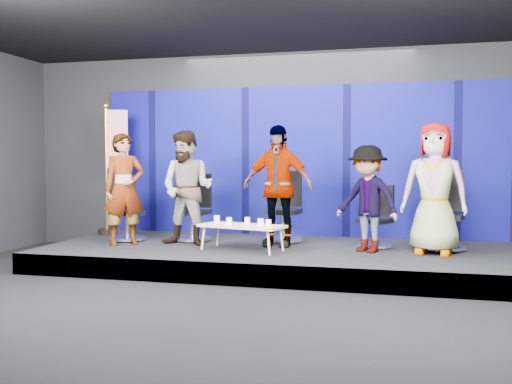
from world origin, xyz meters
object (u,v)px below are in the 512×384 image
at_px(chair_b, 194,219).
at_px(panelist_e, 434,189).
at_px(chair_c, 284,218).
at_px(panelist_a, 124,189).
at_px(panelist_b, 187,188).
at_px(mug_c, 247,221).
at_px(panelist_d, 367,199).
at_px(mug_d, 261,222).
at_px(coffee_table, 242,227).
at_px(chair_d, 376,227).
at_px(chair_e, 445,224).
at_px(mug_b, 229,221).
at_px(chair_a, 126,219).
at_px(panelist_c, 277,186).
at_px(mug_e, 268,223).
at_px(mug_a, 217,219).
at_px(flag_stand, 113,165).

relative_size(chair_b, panelist_e, 0.60).
bearing_deg(chair_b, chair_c, 15.00).
height_order(panelist_a, panelist_b, panelist_b).
relative_size(panelist_a, mug_c, 17.87).
distance_m(panelist_d, mug_d, 1.55).
bearing_deg(mug_d, panelist_d, 15.84).
bearing_deg(panelist_d, chair_b, -160.70).
distance_m(panelist_d, coffee_table, 1.84).
bearing_deg(chair_d, chair_b, -150.89).
xyz_separation_m(chair_e, mug_b, (-3.05, -0.82, 0.06)).
bearing_deg(panelist_d, chair_e, 54.67).
height_order(chair_a, chair_c, chair_c).
bearing_deg(panelist_c, mug_c, -122.49).
bearing_deg(mug_e, mug_c, 151.85).
bearing_deg(panelist_b, panelist_a, -163.53).
distance_m(chair_d, mug_e, 1.71).
height_order(mug_c, mug_d, mug_d).
bearing_deg(mug_c, chair_b, 147.07).
relative_size(panelist_e, mug_d, 17.71).
bearing_deg(mug_a, flag_stand, 155.27).
bearing_deg(panelist_d, chair_c, -179.74).
relative_size(chair_c, chair_e, 1.01).
xyz_separation_m(chair_e, coffee_table, (-2.85, -0.83, -0.02)).
bearing_deg(mug_c, coffee_table, -111.96).
distance_m(panelist_b, mug_a, 0.69).
xyz_separation_m(panelist_a, chair_d, (3.80, 0.67, -0.55)).
bearing_deg(panelist_c, panelist_e, -0.06).
xyz_separation_m(panelist_a, panelist_c, (2.33, 0.44, 0.06)).
bearing_deg(coffee_table, panelist_a, 176.04).
xyz_separation_m(panelist_c, mug_c, (-0.35, -0.45, -0.49)).
bearing_deg(mug_e, chair_b, 148.21).
bearing_deg(flag_stand, chair_a, -71.72).
height_order(panelist_b, chair_e, panelist_b).
bearing_deg(mug_e, mug_b, 171.77).
xyz_separation_m(mug_a, mug_b, (0.25, -0.19, -0.00)).
bearing_deg(chair_d, panelist_c, -141.46).
xyz_separation_m(panelist_b, mug_c, (1.01, -0.21, -0.46)).
xyz_separation_m(chair_e, mug_d, (-2.55, -0.93, 0.06)).
relative_size(panelist_e, flag_stand, 0.79).
height_order(chair_c, chair_d, chair_c).
xyz_separation_m(panelist_e, mug_a, (-3.12, -0.15, -0.48)).
bearing_deg(mug_a, panelist_a, -177.18).
xyz_separation_m(panelist_b, mug_d, (1.26, -0.42, -0.45)).
bearing_deg(mug_d, chair_b, 145.54).
xyz_separation_m(panelist_b, flag_stand, (-1.74, 0.92, 0.35)).
xyz_separation_m(panelist_c, mug_b, (-0.60, -0.56, -0.49)).
xyz_separation_m(panelist_e, coffee_table, (-2.67, -0.36, -0.57)).
bearing_deg(chair_c, mug_c, -104.99).
bearing_deg(chair_b, mug_e, -26.75).
bearing_deg(mug_d, mug_b, 167.59).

